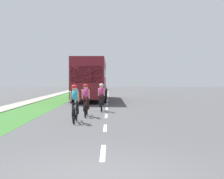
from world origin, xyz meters
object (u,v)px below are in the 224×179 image
(cyclist_trailing, at_px, (86,100))
(bus_maroon, at_px, (91,78))
(cyclist_distant, at_px, (102,97))
(pickup_white, at_px, (97,87))
(suv_red, at_px, (100,85))
(cyclist_lead, at_px, (75,103))

(cyclist_trailing, height_order, bus_maroon, bus_maroon)
(cyclist_distant, height_order, bus_maroon, bus_maroon)
(pickup_white, xyz_separation_m, suv_red, (0.19, 11.15, 0.12))
(cyclist_distant, height_order, suv_red, suv_red)
(pickup_white, bearing_deg, bus_maroon, -89.29)
(cyclist_lead, distance_m, suv_red, 44.75)
(cyclist_lead, distance_m, cyclist_trailing, 2.23)
(bus_maroon, distance_m, pickup_white, 18.63)
(suv_red, bearing_deg, cyclist_distant, -88.26)
(cyclist_lead, distance_m, cyclist_distant, 4.89)
(bus_maroon, height_order, suv_red, bus_maroon)
(cyclist_distant, xyz_separation_m, pickup_white, (-1.40, 28.81, 0.02))
(cyclist_trailing, bearing_deg, cyclist_lead, -97.75)
(suv_red, bearing_deg, pickup_white, -90.95)
(cyclist_trailing, height_order, suv_red, suv_red)
(bus_maroon, bearing_deg, pickup_white, 90.71)
(cyclist_trailing, bearing_deg, pickup_white, 91.28)
(cyclist_distant, distance_m, suv_red, 39.98)
(cyclist_lead, relative_size, suv_red, 0.37)
(pickup_white, bearing_deg, suv_red, 89.05)
(pickup_white, relative_size, suv_red, 1.09)
(cyclist_lead, bearing_deg, cyclist_distant, 78.22)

